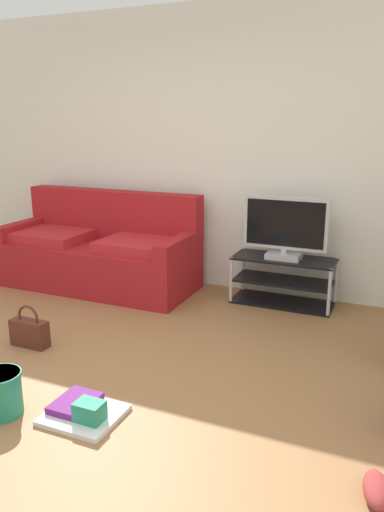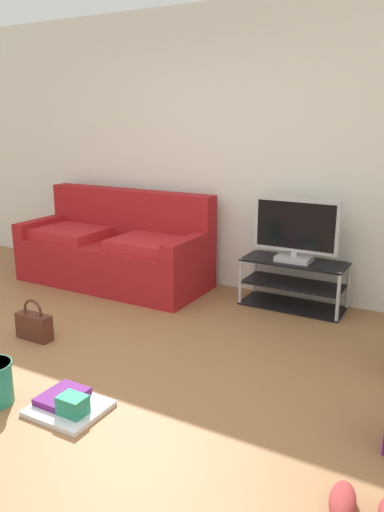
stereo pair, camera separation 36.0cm
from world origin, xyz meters
name	(u,v)px [view 1 (the left image)]	position (x,y,z in m)	size (l,w,h in m)	color
ground_plane	(60,397)	(0.00, 0.00, -0.01)	(9.00, 9.80, 0.02)	olive
wall_back	(209,151)	(0.00, 2.45, 1.35)	(9.00, 0.10, 2.70)	silver
couch	(101,252)	(-0.97, 1.93, 0.34)	(1.97, 0.83, 0.94)	maroon
tv_stand	(283,281)	(0.87, 2.15, 0.22)	(0.92, 0.39, 0.44)	black
flat_tv	(285,229)	(0.87, 2.12, 0.71)	(0.75, 0.22, 0.56)	#B2B2B7
handbag	(30,332)	(-0.65, 0.49, 0.11)	(0.30, 0.11, 0.33)	#4C2319
cleaning_bucket	(1,392)	(-0.18, -0.29, 0.14)	(0.25, 0.25, 0.26)	#238466
floor_tray	(83,411)	(0.27, -0.14, 0.04)	(0.42, 0.37, 0.14)	silver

